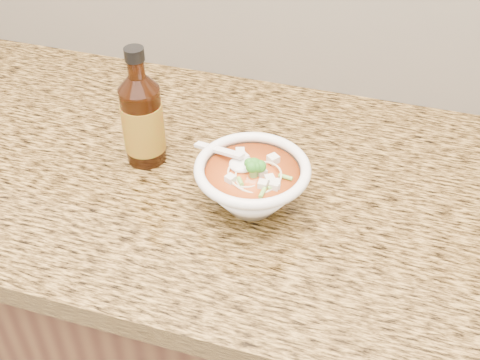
% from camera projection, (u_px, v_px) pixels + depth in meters
% --- Properties ---
extents(cabinet, '(4.00, 0.65, 0.86)m').
position_uv_depth(cabinet, '(233.00, 333.00, 1.34)').
color(cabinet, '#371B10').
rests_on(cabinet, ground).
extents(counter_slab, '(4.00, 0.68, 0.04)m').
position_uv_depth(counter_slab, '(231.00, 180.00, 1.05)').
color(counter_slab, '#A27B3B').
rests_on(counter_slab, cabinet).
extents(soup_bowl, '(0.20, 0.18, 0.10)m').
position_uv_depth(soup_bowl, '(252.00, 185.00, 0.94)').
color(soup_bowl, white).
rests_on(soup_bowl, counter_slab).
extents(hot_sauce_bottle, '(0.09, 0.09, 0.22)m').
position_uv_depth(hot_sauce_bottle, '(143.00, 120.00, 1.01)').
color(hot_sauce_bottle, '#361607').
rests_on(hot_sauce_bottle, counter_slab).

